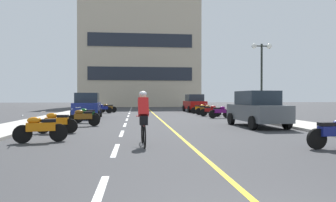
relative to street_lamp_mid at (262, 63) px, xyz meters
The scene contains 33 objects.
ground_plane 8.91m from the street_lamp_mid, 156.82° to the left, with size 140.00×140.00×0.00m, color #38383A.
curb_left 16.27m from the street_lamp_mid, 157.10° to the left, with size 2.40×72.00×0.12m, color #B7B2A8.
curb_right 7.25m from the street_lamp_mid, 91.58° to the left, with size 2.40×72.00×0.12m, color #B7B2A8.
lane_dash_0 18.81m from the street_lamp_mid, 120.60° to the right, with size 0.14×2.20×0.01m, color silver.
lane_dash_1 15.59m from the street_lamp_mid, 128.35° to the right, with size 0.14×2.20×0.01m, color silver.
lane_dash_2 12.82m from the street_lamp_mid, 140.06° to the right, with size 0.14×2.20×0.01m, color silver.
lane_dash_3 10.85m from the street_lamp_mid, 157.69° to the right, with size 0.14×2.20×0.01m, color silver.
lane_dash_4 10.14m from the street_lamp_mid, behind, with size 0.14×2.20×0.01m, color silver.
lane_dash_5 10.96m from the street_lamp_mid, 156.08° to the left, with size 0.14×2.20×0.01m, color silver.
lane_dash_6 13.02m from the street_lamp_mid, 138.96° to the left, with size 0.14×2.20×0.01m, color silver.
lane_dash_7 15.83m from the street_lamp_mid, 127.63° to the left, with size 0.14×2.20×0.01m, color silver.
lane_dash_8 19.08m from the street_lamp_mid, 120.11° to the left, with size 0.14×2.20×0.01m, color silver.
lane_dash_9 22.56m from the street_lamp_mid, 114.93° to the left, with size 0.14×2.20×0.01m, color silver.
lane_dash_10 26.20m from the street_lamp_mid, 111.20° to the left, with size 0.14×2.20×0.01m, color silver.
lane_dash_11 29.93m from the street_lamp_mid, 108.41° to the left, with size 0.14×2.20×0.01m, color silver.
centre_line_yellow 10.18m from the street_lamp_mid, 139.15° to the left, with size 0.12×66.00×0.01m, color gold.
office_building 33.32m from the street_lamp_mid, 103.98° to the left, with size 19.28×9.80×17.38m.
street_lamp_mid is the anchor object (origin of this frame).
parked_car_near 6.89m from the street_lamp_mid, 115.26° to the right, with size 2.07×4.27×1.82m.
parked_car_mid 12.76m from the street_lamp_mid, behind, with size 2.12×4.29×1.82m.
parked_car_far 11.50m from the street_lamp_mid, 103.87° to the left, with size 2.01×4.24×1.82m.
motorcycle_1 13.13m from the street_lamp_mid, 104.03° to the right, with size 1.70×0.60×0.92m.
motorcycle_2 16.00m from the street_lamp_mid, 139.78° to the right, with size 1.67×0.71×0.92m.
motorcycle_3 14.62m from the street_lamp_mid, 148.03° to the right, with size 1.70×0.60×0.92m.
motorcycle_4 12.80m from the street_lamp_mid, 158.75° to the right, with size 1.70×0.60×0.92m.
motorcycle_5 12.36m from the street_lamp_mid, 168.52° to the right, with size 1.64×0.80×0.92m.
motorcycle_6 4.46m from the street_lamp_mid, 162.51° to the left, with size 1.70×0.60×0.92m.
motorcycle_7 5.35m from the street_lamp_mid, 134.92° to the left, with size 1.64×0.78×0.92m.
motorcycle_8 6.75m from the street_lamp_mid, 119.14° to the left, with size 1.70×0.60×0.92m.
motorcycle_9 8.44m from the street_lamp_mid, 111.62° to the left, with size 1.70×0.60×0.92m.
motorcycle_10 15.03m from the street_lamp_mid, 143.94° to the left, with size 1.70×0.60×0.92m.
motorcycle_11 15.71m from the street_lamp_mid, 138.62° to the left, with size 1.70×0.60×0.92m.
cyclist_rider 14.30m from the street_lamp_mid, 127.75° to the right, with size 0.42×1.77×1.71m.
Camera 1 is at (-1.44, -2.73, 1.49)m, focal length 32.66 mm.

